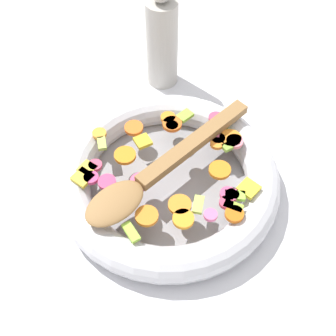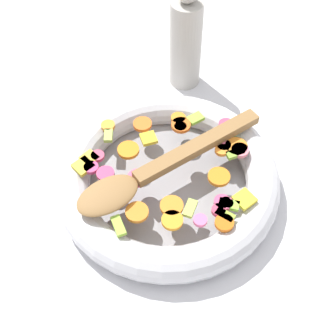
# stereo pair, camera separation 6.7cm
# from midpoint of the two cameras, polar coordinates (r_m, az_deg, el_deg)

# --- Properties ---
(ground_plane) EXTENTS (4.00, 4.00, 0.00)m
(ground_plane) POSITION_cam_midpoint_polar(r_m,az_deg,el_deg) (0.71, -2.70, -2.60)
(ground_plane) COLOR silver
(skillet) EXTENTS (0.33, 0.33, 0.05)m
(skillet) POSITION_cam_midpoint_polar(r_m,az_deg,el_deg) (0.69, -2.76, -1.56)
(skillet) COLOR gray
(skillet) RESTS_ON ground_plane
(chopped_vegetables) EXTENTS (0.24, 0.27, 0.01)m
(chopped_vegetables) POSITION_cam_midpoint_polar(r_m,az_deg,el_deg) (0.67, -1.86, 0.04)
(chopped_vegetables) COLOR orange
(chopped_vegetables) RESTS_ON skillet
(wooden_spoon) EXTENTS (0.25, 0.23, 0.01)m
(wooden_spoon) POSITION_cam_midpoint_polar(r_m,az_deg,el_deg) (0.65, -4.53, -0.73)
(wooden_spoon) COLOR olive
(wooden_spoon) RESTS_ON chopped_vegetables
(pepper_mill) EXTENTS (0.05, 0.05, 0.19)m
(pepper_mill) POSITION_cam_midpoint_polar(r_m,az_deg,el_deg) (0.82, -3.17, 15.14)
(pepper_mill) COLOR #B2ADA3
(pepper_mill) RESTS_ON ground_plane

